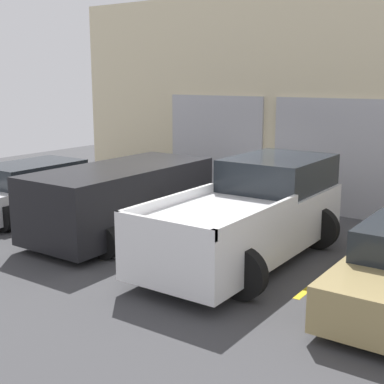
{
  "coord_description": "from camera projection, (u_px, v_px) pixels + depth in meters",
  "views": [
    {
      "loc": [
        6.4,
        -10.18,
        3.51
      ],
      "look_at": [
        0.0,
        -1.0,
        1.1
      ],
      "focal_mm": 50.0,
      "sensor_mm": 36.0,
      "label": 1
    }
  ],
  "objects": [
    {
      "name": "sedan_side",
      "position": [
        122.0,
        198.0,
        11.98
      ],
      "size": [
        2.37,
        4.51,
        1.57
      ],
      "color": "black",
      "rests_on": "ground"
    },
    {
      "name": "ground_plane",
      "position": [
        217.0,
        231.0,
        12.48
      ],
      "size": [
        28.0,
        28.0,
        0.0
      ],
      "primitive_type": "plane",
      "color": "#3D3D3F"
    },
    {
      "name": "pickup_truck",
      "position": [
        252.0,
        214.0,
        10.43
      ],
      "size": [
        2.57,
        5.15,
        1.88
      ],
      "color": "white",
      "rests_on": "ground"
    },
    {
      "name": "parking_stripe_right",
      "position": [
        321.0,
        278.0,
        9.51
      ],
      "size": [
        0.12,
        2.2,
        0.01
      ],
      "primitive_type": "cube",
      "color": "gold",
      "rests_on": "ground"
    },
    {
      "name": "shophouse_building",
      "position": [
        282.0,
        102.0,
        14.52
      ],
      "size": [
        13.86,
        0.68,
        5.78
      ],
      "color": "beige",
      "rests_on": "ground"
    },
    {
      "name": "parking_stripe_left",
      "position": [
        74.0,
        224.0,
        13.04
      ],
      "size": [
        0.12,
        2.2,
        0.01
      ],
      "primitive_type": "cube",
      "color": "gold",
      "rests_on": "ground"
    },
    {
      "name": "parking_stripe_centre",
      "position": [
        178.0,
        247.0,
        11.28
      ],
      "size": [
        0.12,
        2.2,
        0.01
      ],
      "primitive_type": "cube",
      "color": "gold",
      "rests_on": "ground"
    },
    {
      "name": "sedan_white",
      "position": [
        31.0,
        191.0,
        13.82
      ],
      "size": [
        2.16,
        4.44,
        1.36
      ],
      "color": "white",
      "rests_on": "ground"
    }
  ]
}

